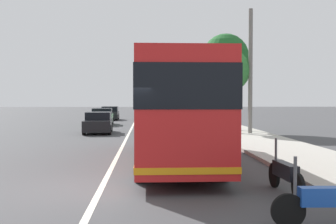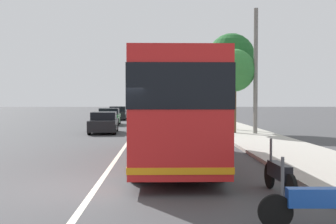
# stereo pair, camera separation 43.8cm
# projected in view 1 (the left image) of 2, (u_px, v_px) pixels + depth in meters

# --- Properties ---
(ground_plane) EXTENTS (220.00, 220.00, 0.00)m
(ground_plane) POSITION_uv_depth(u_px,v_px,m) (101.00, 189.00, 10.47)
(ground_plane) COLOR #424244
(sidewalk_curb) EXTENTS (110.00, 3.60, 0.14)m
(sidewalk_curb) POSITION_uv_depth(u_px,v_px,m) (264.00, 143.00, 20.81)
(sidewalk_curb) COLOR #B2ADA3
(sidewalk_curb) RESTS_ON ground
(lane_divider_line) EXTENTS (110.00, 0.16, 0.01)m
(lane_divider_line) POSITION_uv_depth(u_px,v_px,m) (123.00, 145.00, 20.45)
(lane_divider_line) COLOR silver
(lane_divider_line) RESTS_ON ground
(coach_bus) EXTENTS (10.61, 2.57, 3.51)m
(coach_bus) POSITION_uv_depth(u_px,v_px,m) (173.00, 105.00, 14.75)
(coach_bus) COLOR red
(coach_bus) RESTS_ON ground
(motorcycle_nearest_curb) EXTENTS (0.27, 2.15, 1.25)m
(motorcycle_nearest_curb) POSITION_uv_depth(u_px,v_px,m) (332.00, 202.00, 7.25)
(motorcycle_nearest_curb) COLOR black
(motorcycle_nearest_curb) RESTS_ON ground
(motorcycle_angled) EXTENTS (2.15, 0.29, 1.26)m
(motorcycle_angled) POSITION_uv_depth(u_px,v_px,m) (285.00, 174.00, 9.86)
(motorcycle_angled) COLOR black
(motorcycle_angled) RESTS_ON ground
(car_far_distant) EXTENTS (4.03, 1.95, 1.39)m
(car_far_distant) POSITION_uv_depth(u_px,v_px,m) (98.00, 123.00, 27.50)
(car_far_distant) COLOR black
(car_far_distant) RESTS_ON ground
(car_oncoming) EXTENTS (4.41, 1.97, 1.45)m
(car_oncoming) POSITION_uv_depth(u_px,v_px,m) (102.00, 117.00, 36.23)
(car_oncoming) COLOR #2D7238
(car_oncoming) RESTS_ON ground
(car_ahead_same_lane) EXTENTS (3.95, 1.89, 1.45)m
(car_ahead_same_lane) POSITION_uv_depth(u_px,v_px,m) (110.00, 114.00, 44.97)
(car_ahead_same_lane) COLOR black
(car_ahead_same_lane) RESTS_ON ground
(roadside_tree_mid_block) EXTENTS (2.68, 2.68, 5.39)m
(roadside_tree_mid_block) POSITION_uv_depth(u_px,v_px,m) (229.00, 71.00, 26.24)
(roadside_tree_mid_block) COLOR brown
(roadside_tree_mid_block) RESTS_ON ground
(roadside_tree_far_block) EXTENTS (3.24, 3.24, 6.79)m
(roadside_tree_far_block) POSITION_uv_depth(u_px,v_px,m) (226.00, 58.00, 29.03)
(roadside_tree_far_block) COLOR brown
(roadside_tree_far_block) RESTS_ON ground
(utility_pole) EXTENTS (0.26, 0.26, 7.79)m
(utility_pole) POSITION_uv_depth(u_px,v_px,m) (250.00, 72.00, 25.72)
(utility_pole) COLOR slate
(utility_pole) RESTS_ON ground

